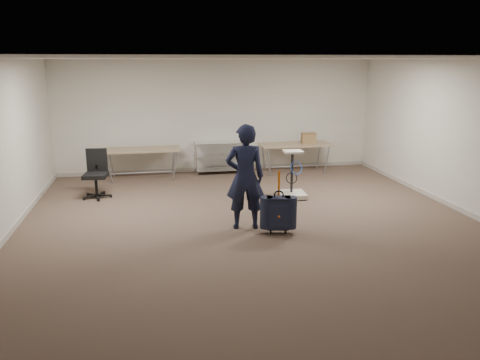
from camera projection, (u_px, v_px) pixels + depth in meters
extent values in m
plane|color=#4C392E|center=(256.00, 230.00, 7.87)|extent=(9.00, 9.00, 0.00)
plane|color=silver|center=(217.00, 116.00, 11.81)|extent=(8.00, 0.00, 8.00)
plane|color=silver|center=(399.00, 264.00, 3.24)|extent=(8.00, 0.00, 8.00)
plane|color=silver|center=(477.00, 140.00, 8.24)|extent=(0.00, 9.00, 9.00)
plane|color=silver|center=(257.00, 58.00, 7.17)|extent=(8.00, 8.00, 0.00)
cube|color=#B9B2A6|center=(218.00, 168.00, 12.13)|extent=(8.00, 0.02, 0.10)
cube|color=#B9B2A6|center=(1.00, 244.00, 7.14)|extent=(0.02, 9.00, 0.10)
cube|color=#B9B2A6|center=(468.00, 213.00, 8.58)|extent=(0.02, 9.00, 0.10)
cube|color=#9C875F|center=(142.00, 150.00, 11.11)|extent=(1.80, 0.75, 0.03)
cylinder|color=gray|center=(143.00, 173.00, 11.25)|extent=(1.50, 0.02, 0.02)
cylinder|color=gray|center=(109.00, 169.00, 10.78)|extent=(0.13, 0.04, 0.69)
cylinder|color=gray|center=(175.00, 166.00, 11.05)|extent=(0.13, 0.04, 0.69)
cylinder|color=gray|center=(111.00, 163.00, 11.35)|extent=(0.13, 0.04, 0.69)
cylinder|color=gray|center=(173.00, 161.00, 11.62)|extent=(0.13, 0.04, 0.69)
cube|color=#9C875F|center=(295.00, 144.00, 11.79)|extent=(1.80, 0.75, 0.03)
cylinder|color=gray|center=(295.00, 166.00, 11.93)|extent=(1.50, 0.02, 0.02)
cylinder|color=gray|center=(269.00, 162.00, 11.46)|extent=(0.13, 0.04, 0.69)
cylinder|color=gray|center=(327.00, 160.00, 11.73)|extent=(0.13, 0.04, 0.69)
cylinder|color=gray|center=(263.00, 157.00, 12.04)|extent=(0.13, 0.04, 0.69)
cylinder|color=gray|center=(319.00, 155.00, 12.31)|extent=(0.13, 0.04, 0.69)
cylinder|color=silver|center=(197.00, 160.00, 11.45)|extent=(0.02, 0.02, 0.80)
cylinder|color=silver|center=(245.00, 158.00, 11.66)|extent=(0.02, 0.02, 0.80)
cylinder|color=silver|center=(195.00, 157.00, 11.87)|extent=(0.02, 0.02, 0.80)
cylinder|color=silver|center=(241.00, 155.00, 12.09)|extent=(0.02, 0.02, 0.80)
cube|color=silver|center=(220.00, 169.00, 11.84)|extent=(1.20, 0.45, 0.02)
cube|color=silver|center=(219.00, 156.00, 11.76)|extent=(1.20, 0.45, 0.02)
cube|color=silver|center=(219.00, 143.00, 11.67)|extent=(1.20, 0.45, 0.01)
imported|color=black|center=(245.00, 177.00, 7.76)|extent=(0.68, 0.48, 1.78)
cube|color=#161E32|center=(278.00, 212.00, 7.62)|extent=(0.42, 0.29, 0.53)
cube|color=black|center=(278.00, 228.00, 7.71)|extent=(0.37, 0.21, 0.03)
cylinder|color=black|center=(271.00, 231.00, 7.70)|extent=(0.04, 0.07, 0.07)
cylinder|color=black|center=(285.00, 231.00, 7.70)|extent=(0.04, 0.07, 0.07)
torus|color=black|center=(279.00, 195.00, 7.55)|extent=(0.17, 0.05, 0.17)
cube|color=orange|center=(279.00, 183.00, 7.52)|extent=(0.04, 0.01, 0.40)
cylinder|color=black|center=(97.00, 196.00, 9.72)|extent=(0.61, 0.61, 0.09)
cylinder|color=black|center=(96.00, 186.00, 9.67)|extent=(0.06, 0.06, 0.40)
cube|color=black|center=(95.00, 176.00, 9.61)|extent=(0.51, 0.51, 0.08)
cube|color=black|center=(97.00, 160.00, 9.76)|extent=(0.43, 0.11, 0.48)
cube|color=silver|center=(292.00, 195.00, 9.72)|extent=(0.57, 0.57, 0.09)
cylinder|color=black|center=(285.00, 200.00, 9.49)|extent=(0.06, 0.06, 0.04)
cylinder|color=black|center=(292.00, 172.00, 9.65)|extent=(0.05, 0.05, 0.86)
cube|color=silver|center=(293.00, 152.00, 9.49)|extent=(0.39, 0.34, 0.04)
torus|color=blue|center=(297.00, 168.00, 9.50)|extent=(0.28, 0.13, 0.27)
cube|color=olive|center=(309.00, 138.00, 11.81)|extent=(0.39, 0.31, 0.27)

